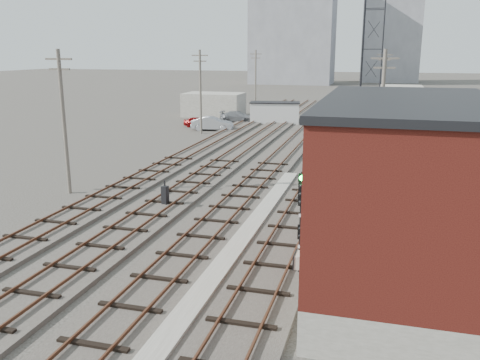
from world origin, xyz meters
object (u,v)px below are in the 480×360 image
at_px(switch_stand, 165,195).
at_px(car_silver, 212,123).
at_px(car_grey, 238,117).
at_px(signal_mast, 301,215).
at_px(car_red, 198,122).
at_px(site_trailer, 275,112).

distance_m(switch_stand, car_silver, 29.56).
bearing_deg(car_grey, switch_stand, -168.98).
bearing_deg(signal_mast, car_red, 115.62).
relative_size(signal_mast, car_grey, 0.93).
xyz_separation_m(site_trailer, car_silver, (-5.65, -8.04, -0.54)).
bearing_deg(switch_stand, car_grey, 108.18).
relative_size(site_trailer, car_grey, 1.41).
height_order(site_trailer, car_silver, site_trailer).
bearing_deg(car_silver, site_trailer, -43.82).
bearing_deg(car_grey, car_silver, 174.99).
height_order(switch_stand, site_trailer, site_trailer).
distance_m(site_trailer, car_red, 10.20).
distance_m(signal_mast, site_trailer, 45.29).
xyz_separation_m(car_silver, car_grey, (0.93, 7.61, -0.11)).
relative_size(switch_stand, car_red, 0.41).
distance_m(switch_stand, car_grey, 36.85).
bearing_deg(switch_stand, signal_mast, -29.77).
bearing_deg(site_trailer, car_silver, -134.20).
xyz_separation_m(signal_mast, car_grey, (-14.88, 43.69, -1.92)).
height_order(car_red, car_grey, car_grey).
bearing_deg(signal_mast, car_silver, 113.66).
distance_m(signal_mast, car_red, 41.94).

